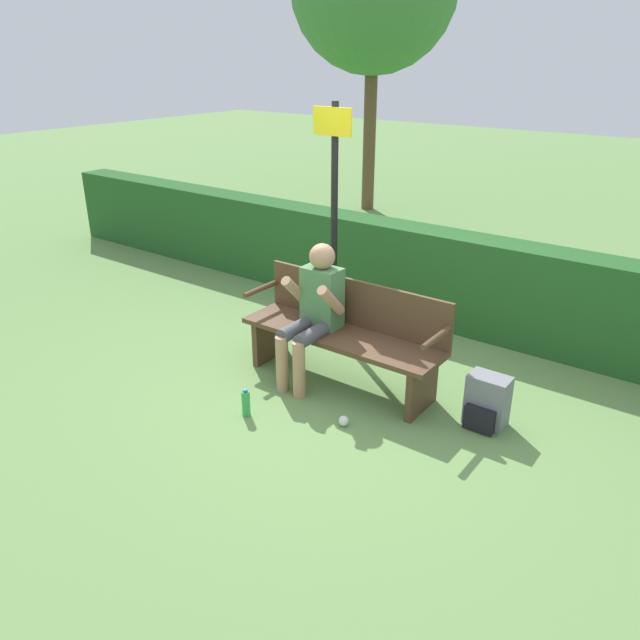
{
  "coord_description": "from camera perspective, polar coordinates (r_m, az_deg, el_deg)",
  "views": [
    {
      "loc": [
        2.81,
        -4.11,
        2.78
      ],
      "look_at": [
        -0.15,
        -0.1,
        0.61
      ],
      "focal_mm": 35.0,
      "sensor_mm": 36.0,
      "label": 1
    }
  ],
  "objects": [
    {
      "name": "ground_plane",
      "position": [
        5.7,
        1.82,
        -5.7
      ],
      "size": [
        40.0,
        40.0,
        0.0
      ],
      "primitive_type": "plane",
      "color": "#668E4C"
    },
    {
      "name": "hedge_back",
      "position": [
        6.91,
        10.34,
        3.94
      ],
      "size": [
        12.0,
        0.42,
        1.03
      ],
      "color": "#235623",
      "rests_on": "ground"
    },
    {
      "name": "person_seated",
      "position": [
        5.47,
        -0.53,
        1.15
      ],
      "size": [
        0.48,
        0.63,
        1.25
      ],
      "color": "#4C7F4C",
      "rests_on": "ground"
    },
    {
      "name": "water_bottle",
      "position": [
        5.2,
        -6.79,
        -7.55
      ],
      "size": [
        0.07,
        0.07,
        0.24
      ],
      "color": "green",
      "rests_on": "ground"
    },
    {
      "name": "park_bench",
      "position": [
        5.54,
        2.29,
        -1.11
      ],
      "size": [
        1.88,
        0.51,
        0.92
      ],
      "color": "#513823",
      "rests_on": "ground"
    },
    {
      "name": "signpost",
      "position": [
        6.32,
        1.28,
        10.49
      ],
      "size": [
        0.43,
        0.09,
        2.34
      ],
      "color": "black",
      "rests_on": "ground"
    },
    {
      "name": "litter_crumple",
      "position": [
        5.07,
        2.18,
        -9.2
      ],
      "size": [
        0.08,
        0.08,
        0.08
      ],
      "color": "silver",
      "rests_on": "ground"
    },
    {
      "name": "backpack",
      "position": [
        5.17,
        14.99,
        -7.28
      ],
      "size": [
        0.32,
        0.28,
        0.43
      ],
      "color": "slate",
      "rests_on": "ground"
    }
  ]
}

